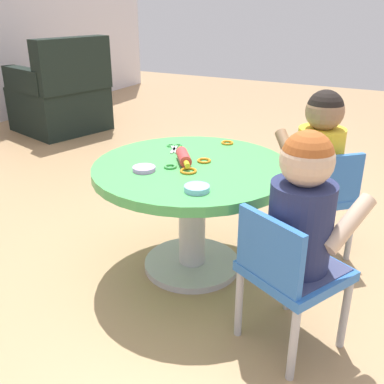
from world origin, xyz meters
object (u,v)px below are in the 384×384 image
seated_child_right (320,147)px  armchair_dark (62,98)px  craft_scissors (174,147)px  seated_child_left (303,208)px  craft_table (192,192)px  child_chair_left (288,272)px  child_chair_right (319,196)px  rolling_pin (184,157)px

seated_child_right → armchair_dark: armchair_dark is taller
craft_scissors → seated_child_left: bearing=-121.0°
craft_table → child_chair_left: size_ratio=1.57×
child_chair_right → craft_scissors: bearing=108.3°
armchair_dark → rolling_pin: size_ratio=4.44×
seated_child_right → rolling_pin: bearing=129.7°
rolling_pin → armchair_dark: bearing=54.3°
child_chair_left → seated_child_right: (0.71, 0.08, 0.23)m
child_chair_right → craft_scissors: child_chair_right is taller
seated_child_right → armchair_dark: 2.83m
child_chair_left → seated_child_left: bearing=-26.7°
seated_child_right → rolling_pin: (-0.40, 0.48, -0.00)m
seated_child_left → seated_child_right: 0.68m
craft_table → rolling_pin: rolling_pin is taller
craft_table → seated_child_left: size_ratio=1.65×
seated_child_left → child_chair_right: 0.69m
child_chair_left → seated_child_right: size_ratio=1.05×
craft_table → child_chair_left: (-0.30, -0.52, -0.07)m
child_chair_right → armchair_dark: (1.14, 2.62, 0.00)m
child_chair_left → armchair_dark: armchair_dark is taller
child_chair_right → rolling_pin: (-0.37, 0.51, 0.22)m
child_chair_right → seated_child_left: bearing=-173.6°
child_chair_left → child_chair_right: same height
craft_table → seated_child_right: (0.41, -0.44, 0.16)m
craft_scissors → armchair_dark: bearing=55.5°
child_chair_left → armchair_dark: (1.82, 2.67, 0.00)m
child_chair_left → rolling_pin: rolling_pin is taller
armchair_dark → craft_table: bearing=-125.3°
child_chair_right → rolling_pin: bearing=126.1°
child_chair_left → child_chair_right: bearing=4.6°
child_chair_right → seated_child_right: (0.03, 0.03, 0.23)m
rolling_pin → craft_scissors: rolling_pin is taller
craft_table → craft_scissors: bearing=47.4°
child_chair_left → seated_child_right: 0.75m
craft_table → craft_scissors: (0.17, 0.18, 0.13)m
child_chair_left → armchair_dark: size_ratio=0.61×
child_chair_left → seated_child_left: seated_child_left is taller
seated_child_right → craft_scissors: 0.67m
seated_child_left → armchair_dark: 3.23m
armchair_dark → craft_scissors: size_ratio=6.19×
armchair_dark → rolling_pin: armchair_dark is taller
seated_child_right → craft_scissors: (-0.24, 0.62, -0.03)m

